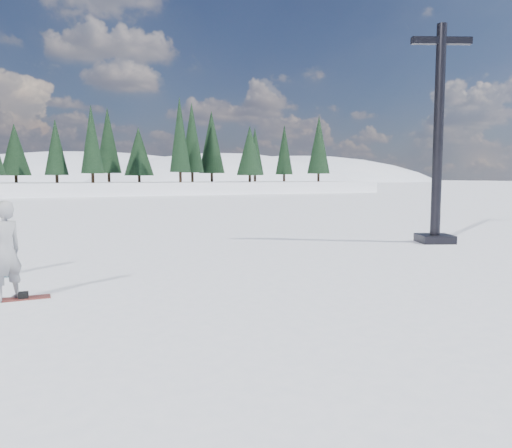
{
  "coord_description": "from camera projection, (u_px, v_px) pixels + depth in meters",
  "views": [
    {
      "loc": [
        -0.53,
        -10.47,
        2.29
      ],
      "look_at": [
        4.57,
        0.85,
        1.1
      ],
      "focal_mm": 35.0,
      "sensor_mm": 36.0,
      "label": 1
    }
  ],
  "objects": [
    {
      "name": "lift_tower",
      "position": [
        438.0,
        156.0,
        16.99
      ],
      "size": [
        1.95,
        1.44,
        7.35
      ],
      "rotation": [
        0.0,
        0.0,
        -0.39
      ],
      "color": "black",
      "rests_on": "ground"
    },
    {
      "name": "snowboarder_woman",
      "position": [
        4.0,
        251.0,
        9.11
      ],
      "size": [
        0.81,
        0.75,
        2.0
      ],
      "rotation": [
        0.0,
        0.0,
        3.77
      ],
      "color": "#A8A9AD",
      "rests_on": "ground"
    },
    {
      "name": "ground",
      "position": [
        65.0,
        292.0,
        9.94
      ],
      "size": [
        420.0,
        420.0,
        0.0
      ],
      "primitive_type": "plane",
      "color": "white",
      "rests_on": "ground"
    },
    {
      "name": "snowboard_woman",
      "position": [
        7.0,
        300.0,
        9.2
      ],
      "size": [
        1.5,
        0.28,
        0.03
      ],
      "primitive_type": "cube",
      "rotation": [
        0.0,
        0.0,
        0.0
      ],
      "color": "maroon",
      "rests_on": "ground"
    }
  ]
}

